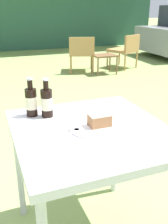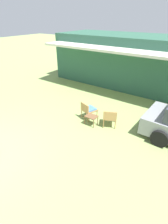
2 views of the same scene
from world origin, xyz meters
The scene contains 4 objects.
cabin_building centered at (1.01, 9.45, 1.48)m, with size 9.01×4.78×2.95m.
wicker_chair_cushioned centered at (1.52, 4.18, 0.44)m, with size 0.67×0.69×0.75m.
wicker_chair_plain centered at (2.56, 4.16, 0.44)m, with size 0.70×0.72×0.75m.
garden_side_table centered at (1.89, 3.84, 0.34)m, with size 0.48×0.37×0.40m.
Camera 2 is at (5.16, -1.29, 3.98)m, focal length 28.00 mm.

